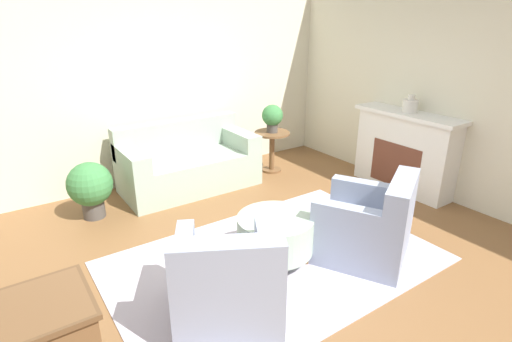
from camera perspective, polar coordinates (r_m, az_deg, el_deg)
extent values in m
plane|color=brown|center=(4.05, 2.72, -12.77)|extent=(16.00, 16.00, 0.00)
cube|color=beige|center=(5.87, -13.96, 12.20)|extent=(9.44, 0.12, 2.80)
cube|color=beige|center=(5.58, 26.87, 10.13)|extent=(0.12, 9.45, 2.80)
cube|color=#BCB2C1|center=(4.04, 2.72, -12.71)|extent=(3.12, 2.05, 0.01)
cube|color=#9EB29E|center=(5.63, -9.41, -0.13)|extent=(1.83, 0.90, 0.47)
cube|color=#9EB29E|center=(5.79, -11.18, 5.08)|extent=(1.83, 0.20, 0.43)
cube|color=#9EB29E|center=(5.23, -17.41, 1.63)|extent=(0.24, 0.86, 0.24)
cube|color=#9EB29E|center=(5.86, -2.48, 4.66)|extent=(0.24, 0.86, 0.24)
cube|color=brown|center=(5.36, -7.33, -3.54)|extent=(1.65, 0.05, 0.06)
cube|color=#8E99B2|center=(3.30, -4.09, -17.14)|extent=(1.09, 1.11, 0.40)
cube|color=#8E99B2|center=(2.79, -4.09, -14.16)|extent=(0.79, 0.55, 0.47)
cube|color=#8E99B2|center=(3.15, 1.77, -11.85)|extent=(0.50, 0.77, 0.26)
cube|color=#8E99B2|center=(3.14, -10.32, -12.33)|extent=(0.50, 0.77, 0.26)
cube|color=brown|center=(3.72, -4.24, -15.52)|extent=(0.65, 0.38, 0.06)
cube|color=#8E99B2|center=(4.16, 14.85, -9.09)|extent=(1.09, 1.11, 0.40)
cube|color=#8E99B2|center=(3.92, 19.97, -4.42)|extent=(0.79, 0.55, 0.47)
cube|color=#8E99B2|center=(4.30, 15.98, -3.20)|extent=(0.50, 0.77, 0.26)
cube|color=#8E99B2|center=(3.72, 13.90, -6.94)|extent=(0.50, 0.77, 0.26)
cube|color=brown|center=(4.32, 9.56, -10.05)|extent=(0.65, 0.38, 0.06)
cylinder|color=#9EB29E|center=(3.90, 2.75, -8.91)|extent=(0.74, 0.74, 0.35)
cylinder|color=brown|center=(3.76, 2.00, -14.38)|extent=(0.05, 0.05, 0.12)
cylinder|color=brown|center=(4.00, 7.24, -12.18)|extent=(0.05, 0.05, 0.12)
cylinder|color=brown|center=(4.07, -1.77, -11.38)|extent=(0.05, 0.05, 0.12)
cylinder|color=brown|center=(4.28, 3.28, -9.56)|extent=(0.05, 0.05, 0.12)
cylinder|color=brown|center=(6.07, 2.32, 5.44)|extent=(0.54, 0.54, 0.03)
cylinder|color=brown|center=(6.16, 2.28, 2.64)|extent=(0.08, 0.08, 0.60)
cylinder|color=brown|center=(6.26, 2.24, 0.19)|extent=(0.30, 0.30, 0.03)
cube|color=white|center=(5.81, 20.47, 2.66)|extent=(0.36, 1.38, 1.09)
cube|color=brown|center=(5.73, 19.26, 0.82)|extent=(0.02, 0.76, 0.60)
cube|color=white|center=(5.66, 21.02, 7.59)|extent=(0.44, 1.48, 0.05)
cylinder|color=silver|center=(5.64, 21.17, 8.66)|extent=(0.19, 0.19, 0.17)
cylinder|color=silver|center=(5.62, 21.32, 9.81)|extent=(0.09, 0.09, 0.07)
cylinder|color=#4C4742|center=(6.05, 2.33, 6.14)|extent=(0.17, 0.17, 0.12)
sphere|color=#3D7F42|center=(6.00, 2.36, 7.96)|extent=(0.32, 0.32, 0.32)
cylinder|color=#4C4742|center=(5.18, -22.15, -5.04)|extent=(0.25, 0.25, 0.21)
sphere|color=#3D7F42|center=(5.06, -22.65, -1.73)|extent=(0.52, 0.52, 0.52)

